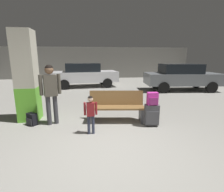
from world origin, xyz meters
name	(u,v)px	position (x,y,z in m)	size (l,w,h in m)	color
ground_plane	(99,103)	(0.00, 4.00, -0.05)	(18.00, 18.00, 0.10)	gray
garage_back_wall	(93,63)	(0.00, 12.86, 1.40)	(18.00, 0.12, 2.80)	slate
structural_pillar	(27,77)	(-2.17, 2.14, 1.29)	(0.57, 0.57, 2.61)	#66C633
bench	(116,107)	(0.40, 1.68, 0.44)	(1.65, 0.72, 0.89)	brown
suitcase	(152,115)	(1.29, 1.17, 0.32)	(0.40, 0.27, 0.60)	#4C4C51
backpack_bright	(153,99)	(1.29, 1.17, 0.77)	(0.28, 0.19, 0.34)	#D833A5
child	(91,111)	(-0.36, 0.89, 0.59)	(0.33, 0.19, 0.96)	#33384C
adult	(50,88)	(-1.43, 1.67, 1.03)	(0.54, 0.31, 1.67)	#38383D
backpack_dark_floor	(32,119)	(-1.99, 1.67, 0.17)	(0.32, 0.31, 0.34)	black
parked_car_far	(84,74)	(-0.70, 8.09, 0.81)	(4.27, 2.17, 1.51)	silver
parked_car_side	(181,76)	(4.85, 6.09, 0.81)	(4.25, 2.10, 1.51)	slate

